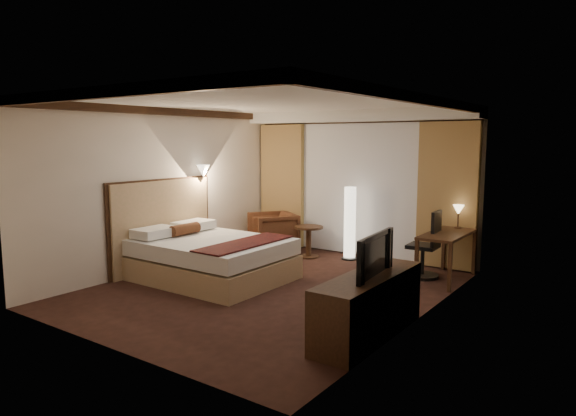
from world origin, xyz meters
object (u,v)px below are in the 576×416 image
Objects in this scene: floor_lamp at (350,223)px; dresser at (368,306)px; desk at (447,256)px; television at (367,249)px; armchair at (273,230)px; bed at (212,258)px; office_chair at (423,244)px; side_table at (309,242)px.

floor_lamp reaches higher than dresser.
television reaches higher than desk.
armchair reaches higher than desk.
dresser reaches higher than bed.
office_chair reaches higher than television.
office_chair is at bearing -3.36° from side_table.
television reaches higher than dresser.
bed is 3.16m from dresser.
dresser is at bearing -13.62° from bed.
desk is at bearing -11.07° from floor_lamp.
floor_lamp is (0.70, 0.29, 0.38)m from side_table.
armchair is (-0.43, 2.15, 0.10)m from bed.
floor_lamp reaches higher than television.
floor_lamp reaches higher than desk.
side_table is 0.54× the size of office_chair.
side_table is 3.96m from television.
armchair is at bearing 174.64° from office_chair.
office_chair is (2.65, 2.00, 0.21)m from bed.
office_chair reaches higher than armchair.
television is (3.04, -0.74, 0.66)m from bed.
armchair is 0.78× the size of office_chair.
desk is at bearing -1.79° from side_table.
floor_lamp is 0.75× the size of dresser.
bed is 3.33m from office_chair.
television is at bearing -47.63° from side_table.
floor_lamp is 1.96m from desk.
floor_lamp reaches higher than armchair.
side_table is 0.60× the size of television.
side_table is at bearing 34.54° from armchair.
television reaches higher than bed.
dresser is (2.66, -2.88, 0.06)m from side_table.
bed is 1.70× the size of desk.
armchair is 1.59m from floor_lamp.
desk is at bearing 5.08° from office_chair.
armchair is 4.54m from dresser.
side_table is (0.84, -0.01, -0.13)m from armchair.
floor_lamp is 1.60m from office_chair.
side_table is at bearing 79.01° from bed.
office_chair is at bearing -172.22° from desk.
floor_lamp is at bearing 161.93° from office_chair.
office_chair is at bearing 98.61° from dresser.
office_chair is (1.54, -0.42, -0.13)m from floor_lamp.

